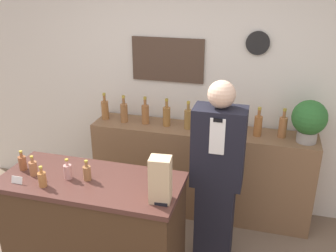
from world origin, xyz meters
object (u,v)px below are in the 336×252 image
shopkeeper (217,177)px  potted_plant (309,119)px  tape_dispenser (162,201)px  paper_bag (160,180)px

shopkeeper → potted_plant: shopkeeper is taller
shopkeeper → potted_plant: (0.74, 0.65, 0.36)m
tape_dispenser → potted_plant: bearing=52.9°
shopkeeper → tape_dispenser: (-0.28, -0.69, 0.16)m
paper_bag → tape_dispenser: 0.15m
potted_plant → tape_dispenser: 1.69m
shopkeeper → paper_bag: shopkeeper is taller
shopkeeper → tape_dispenser: size_ratio=18.72×
potted_plant → tape_dispenser: (-1.01, -1.34, -0.20)m
shopkeeper → potted_plant: bearing=41.3°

